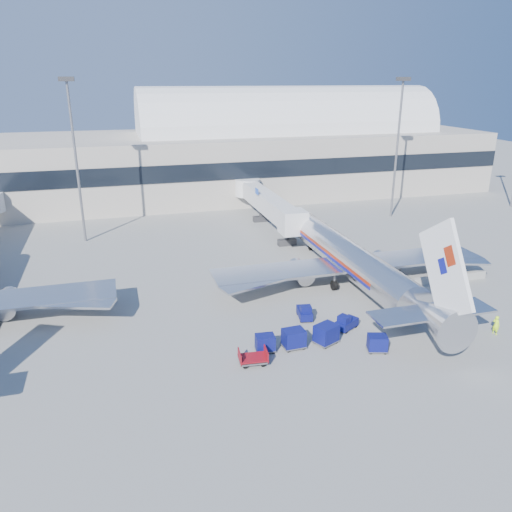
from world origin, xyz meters
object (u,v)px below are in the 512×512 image
object	(u,v)px
barrier_mid	(449,278)
cart_solo_far	(456,304)
tug_lead	(346,322)
cart_train_c	(265,343)
cart_train_b	(294,338)
ramp_worker	(496,325)
airliner_main	(353,260)
barrier_near	(425,281)
tug_left	(305,312)
cart_open_red	(253,359)
barrier_far	(473,275)
mast_east	(399,128)
mast_west	(73,137)
cart_train_a	(326,334)
jetbridge_near	(265,201)
tug_right	(418,311)
cart_solo_near	(377,343)

from	to	relation	value
barrier_mid	cart_solo_far	size ratio (longest dim) A/B	1.33
tug_lead	cart_train_c	size ratio (longest dim) A/B	1.43
tug_lead	cart_solo_far	distance (m)	12.17
cart_train_b	ramp_worker	world-z (taller)	ramp_worker
airliner_main	barrier_near	world-z (taller)	airliner_main
tug_left	cart_train_c	xyz separation A→B (m)	(-5.53, -4.87, 0.09)
cart_train_b	cart_solo_far	world-z (taller)	cart_solo_far
cart_train_b	cart_open_red	xyz separation A→B (m)	(-4.12, -1.55, -0.48)
barrier_far	cart_train_c	xyz separation A→B (m)	(-28.50, -9.11, 0.36)
mast_east	barrier_mid	distance (m)	32.64
barrier_far	cart_solo_far	size ratio (longest dim) A/B	1.33
tug_lead	cart_open_red	world-z (taller)	tug_lead
barrier_mid	mast_west	bearing A→B (deg)	145.86
barrier_mid	cart_train_c	world-z (taller)	cart_train_c
airliner_main	cart_train_a	size ratio (longest dim) A/B	14.84
tug_lead	cart_open_red	distance (m)	10.63
mast_east	cart_train_a	distance (m)	48.84
mast_east	ramp_worker	world-z (taller)	mast_east
jetbridge_near	tug_right	world-z (taller)	jetbridge_near
barrier_mid	tug_lead	distance (m)	18.24
airliner_main	cart_solo_far	xyz separation A→B (m)	(6.78, -9.72, -1.99)
mast_west	cart_solo_far	size ratio (longest dim) A/B	10.03
mast_west	cart_open_red	xyz separation A→B (m)	(14.56, -38.78, -14.34)
cart_train_a	cart_solo_far	size ratio (longest dim) A/B	1.11
airliner_main	cart_train_c	world-z (taller)	airliner_main
tug_left	barrier_far	bearing A→B (deg)	-70.25
barrier_near	cart_solo_far	size ratio (longest dim) A/B	1.33
cart_train_c	cart_solo_far	bearing A→B (deg)	10.43
jetbridge_near	tug_left	size ratio (longest dim) A/B	10.75
cart_train_c	ramp_worker	xyz separation A→B (m)	(21.38, -2.92, 0.12)
airliner_main	barrier_near	bearing A→B (deg)	-17.39
jetbridge_near	tug_lead	world-z (taller)	jetbridge_near
tug_lead	cart_train_a	world-z (taller)	cart_train_a
mast_east	barrier_mid	xyz separation A→B (m)	(-8.70, -28.00, -14.34)
cart_solo_near	jetbridge_near	bearing A→B (deg)	103.57
barrier_mid	cart_train_c	distance (m)	26.80
barrier_near	tug_left	xyz separation A→B (m)	(-16.37, -4.24, 0.26)
cart_solo_far	barrier_mid	bearing A→B (deg)	68.97
mast_west	cart_train_a	xyz separation A→B (m)	(21.70, -37.33, -13.83)
barrier_near	cart_solo_near	distance (m)	17.25
airliner_main	mast_east	world-z (taller)	mast_east
cart_train_b	cart_train_c	world-z (taller)	cart_train_b
jetbridge_near	cart_solo_far	bearing A→B (deg)	-75.70
tug_left	cart_train_b	bearing A→B (deg)	158.64
tug_right	barrier_far	bearing A→B (deg)	59.46
mast_west	ramp_worker	xyz separation A→B (m)	(37.48, -40.03, -13.87)
cart_solo_near	cart_train_c	bearing A→B (deg)	-179.43
barrier_mid	cart_train_b	world-z (taller)	cart_train_b
jetbridge_near	mast_west	world-z (taller)	mast_west
jetbridge_near	tug_left	xyz separation A→B (m)	(-5.97, -33.05, -3.22)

